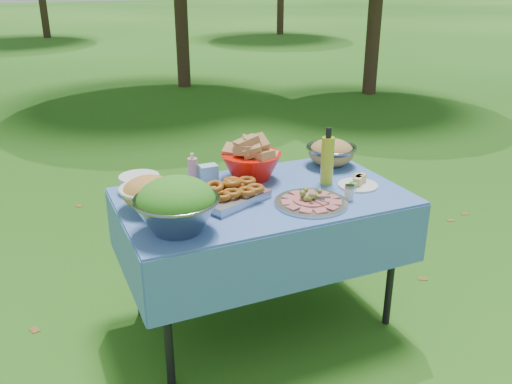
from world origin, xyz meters
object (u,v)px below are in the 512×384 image
picnic_table (262,259)px  plate_stack (140,183)px  bread_bowl (251,159)px  oil_bottle (328,156)px  pasta_bowl_steel (331,152)px  salad_bowl (176,205)px  charcuterie_platter (311,196)px

picnic_table → plate_stack: bearing=151.0°
bread_bowl → oil_bottle: bearing=-34.6°
pasta_bowl_steel → oil_bottle: oil_bottle is taller
picnic_table → bread_bowl: (0.04, 0.25, 0.49)m
plate_stack → bread_bowl: bread_bowl is taller
salad_bowl → bread_bowl: salad_bowl is taller
bread_bowl → salad_bowl: bearing=-139.5°
charcuterie_platter → oil_bottle: size_ratio=1.17×
pasta_bowl_steel → oil_bottle: size_ratio=0.93×
picnic_table → charcuterie_platter: charcuterie_platter is taller
salad_bowl → bread_bowl: bearing=40.5°
salad_bowl → charcuterie_platter: size_ratio=1.03×
salad_bowl → oil_bottle: oil_bottle is taller
bread_bowl → pasta_bowl_steel: size_ratio=1.15×
charcuterie_platter → oil_bottle: bearing=45.3°
oil_bottle → plate_stack: bearing=162.6°
plate_stack → pasta_bowl_steel: pasta_bowl_steel is taller
bread_bowl → oil_bottle: size_ratio=1.07×
oil_bottle → pasta_bowl_steel: bearing=54.5°
salad_bowl → plate_stack: 0.55m
picnic_table → bread_bowl: 0.55m
pasta_bowl_steel → oil_bottle: 0.33m
salad_bowl → pasta_bowl_steel: (1.09, 0.50, -0.05)m
plate_stack → bread_bowl: bearing=-5.9°
salad_bowl → charcuterie_platter: bearing=2.1°
charcuterie_platter → picnic_table: bearing=130.0°
oil_bottle → charcuterie_platter: bearing=-134.7°
bread_bowl → pasta_bowl_steel: (0.53, 0.02, -0.03)m
picnic_table → plate_stack: 0.78m
salad_bowl → plate_stack: size_ratio=1.80×
bread_bowl → pasta_bowl_steel: bearing=2.3°
picnic_table → oil_bottle: 0.66m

